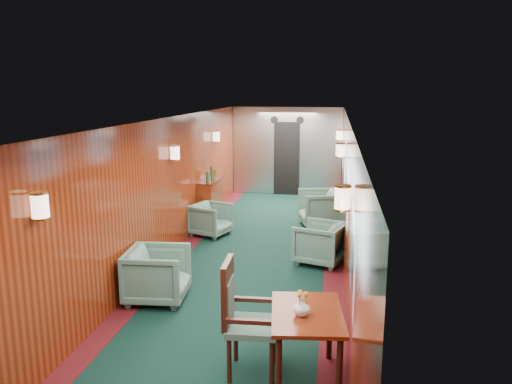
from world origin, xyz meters
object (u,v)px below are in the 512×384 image
armchair_left_far (211,220)px  armchair_right_near (320,243)px  dining_table (307,323)px  armchair_left_near (158,275)px  armchair_right_far (320,208)px  side_chair (242,313)px  credenza (210,201)px

armchair_left_far → armchair_right_near: size_ratio=0.92×
armchair_left_far → dining_table: bearing=-136.0°
armchair_left_near → armchair_right_far: bearing=-31.2°
armchair_right_near → armchair_right_far: armchair_right_far is taller
armchair_left_near → side_chair: bearing=-141.6°
dining_table → credenza: 6.22m
armchair_left_far → credenza: bearing=34.5°
dining_table → credenza: (-2.43, 5.73, -0.13)m
armchair_right_far → dining_table: bearing=-14.8°
armchair_left_far → armchair_left_near: bearing=-159.7°
dining_table → credenza: size_ratio=0.86×
armchair_right_near → armchair_right_far: size_ratio=0.90×
credenza → armchair_left_near: 4.12m
credenza → armchair_left_far: credenza is taller
credenza → armchair_right_far: credenza is taller
armchair_left_far → armchair_right_far: 2.36m
dining_table → side_chair: bearing=168.7°
armchair_left_far → armchair_right_far: size_ratio=0.83×
credenza → armchair_right_near: size_ratio=1.61×
side_chair → armchair_right_far: size_ratio=1.41×
armchair_left_near → armchair_left_far: bearing=-4.1°
side_chair → armchair_right_near: (0.67, 3.44, -0.30)m
armchair_right_far → armchair_right_near: bearing=-13.7°
side_chair → armchair_right_far: (0.61, 5.77, -0.26)m
credenza → armchair_right_far: (2.37, 0.10, -0.10)m
armchair_right_far → armchair_left_far: bearing=-79.3°
side_chair → dining_table: bearing=-7.2°
dining_table → side_chair: size_ratio=0.88×
dining_table → armchair_left_near: 2.69m
side_chair → armchair_right_near: bearing=76.3°
side_chair → credenza: size_ratio=0.97×
side_chair → armchair_left_far: (-1.52, 4.74, -0.33)m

